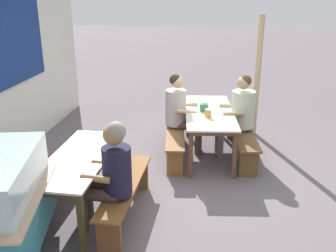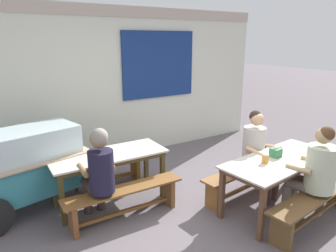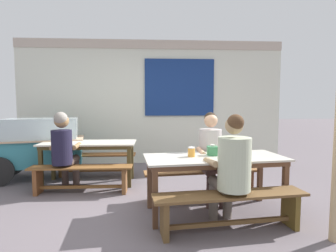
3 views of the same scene
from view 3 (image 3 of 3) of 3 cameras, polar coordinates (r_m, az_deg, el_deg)
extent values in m
plane|color=#645B60|center=(3.84, -3.23, -16.37)|extent=(40.00, 40.00, 0.00)
cube|color=silver|center=(6.26, -3.45, 4.11)|extent=(6.05, 0.12, 2.62)
cube|color=navy|center=(6.22, 2.46, 8.20)|extent=(1.59, 0.03, 1.29)
cube|color=#B7A798|center=(6.42, -3.52, 16.81)|extent=(6.05, 0.20, 0.20)
cube|color=beige|center=(4.81, -16.51, -3.46)|extent=(1.59, 0.66, 0.03)
cube|color=#483C1E|center=(4.81, -16.50, -3.97)|extent=(1.51, 0.60, 0.06)
cube|color=#483C1E|center=(5.02, -7.70, -7.52)|extent=(0.06, 0.06, 0.64)
cube|color=#483C1E|center=(4.51, -8.26, -8.92)|extent=(0.06, 0.06, 0.64)
cube|color=#483C1E|center=(5.33, -23.26, -7.14)|extent=(0.06, 0.06, 0.64)
cube|color=#483C1E|center=(4.85, -25.41, -8.36)|extent=(0.06, 0.06, 0.64)
cube|color=beige|center=(3.42, 9.88, -6.61)|extent=(1.80, 0.90, 0.02)
cube|color=brown|center=(3.43, 9.87, -7.29)|extent=(1.72, 0.83, 0.06)
cube|color=brown|center=(4.10, 18.96, -10.53)|extent=(0.07, 0.07, 0.64)
cube|color=brown|center=(3.61, 23.64, -12.77)|extent=(0.07, 0.07, 0.64)
cube|color=brown|center=(3.63, -3.95, -12.27)|extent=(0.07, 0.07, 0.64)
cube|color=brown|center=(3.07, -2.75, -15.50)|extent=(0.07, 0.07, 0.64)
cube|color=brown|center=(5.35, -15.14, -5.90)|extent=(1.52, 0.33, 0.03)
cube|color=brown|center=(5.29, -8.27, -8.22)|extent=(0.06, 0.26, 0.39)
cube|color=brown|center=(5.56, -21.57, -7.88)|extent=(0.06, 0.26, 0.39)
cube|color=brown|center=(5.41, -15.07, -9.12)|extent=(1.23, 0.06, 0.04)
cube|color=brown|center=(4.37, -18.01, -8.33)|extent=(1.56, 0.31, 0.03)
cube|color=brown|center=(4.30, -9.25, -11.27)|extent=(0.06, 0.25, 0.40)
cube|color=brown|center=(4.64, -25.98, -10.52)|extent=(0.06, 0.25, 0.40)
cube|color=brown|center=(4.45, -17.90, -12.22)|extent=(1.28, 0.06, 0.04)
cube|color=brown|center=(3.96, 7.28, -9.52)|extent=(1.70, 0.45, 0.03)
cube|color=brown|center=(4.28, 16.68, -11.52)|extent=(0.08, 0.23, 0.39)
cube|color=brown|center=(3.88, -3.24, -13.05)|extent=(0.08, 0.23, 0.39)
cube|color=brown|center=(4.05, 7.23, -13.76)|extent=(1.40, 0.20, 0.04)
cube|color=brown|center=(3.04, 13.17, -14.09)|extent=(1.70, 0.49, 0.03)
cube|color=brown|center=(3.44, 24.63, -15.83)|extent=(0.09, 0.27, 0.39)
cube|color=brown|center=(2.93, -0.77, -19.15)|extent=(0.09, 0.27, 0.39)
cube|color=brown|center=(3.15, 13.05, -19.41)|extent=(1.39, 0.20, 0.04)
cube|color=teal|center=(5.52, -25.06, -5.07)|extent=(1.49, 0.98, 0.47)
cube|color=silver|center=(5.46, -25.22, -0.59)|extent=(1.34, 0.88, 0.40)
cube|color=tan|center=(5.48, -25.15, -2.53)|extent=(1.58, 1.08, 0.02)
cylinder|color=black|center=(6.06, -30.37, -6.68)|extent=(0.50, 0.15, 0.50)
cylinder|color=#333333|center=(5.52, -18.45, -8.65)|extent=(0.05, 0.05, 0.25)
cylinder|color=#3F3F3F|center=(5.42, -16.05, -3.47)|extent=(0.19, 0.70, 0.04)
cylinder|color=#6A6057|center=(3.44, 12.53, -15.26)|extent=(0.11, 0.11, 0.42)
cylinder|color=#6A6057|center=(3.37, 9.65, -15.63)|extent=(0.11, 0.11, 0.42)
cylinder|color=#6A6057|center=(3.22, 13.91, -11.84)|extent=(0.19, 0.39, 0.13)
cylinder|color=#6A6057|center=(3.14, 10.90, -12.18)|extent=(0.19, 0.39, 0.13)
cylinder|color=#B2BB9F|center=(2.96, 13.91, -7.82)|extent=(0.35, 0.35, 0.57)
sphere|color=tan|center=(2.92, 13.90, 0.12)|extent=(0.19, 0.19, 0.19)
sphere|color=#4C331E|center=(2.89, 14.18, 0.74)|extent=(0.18, 0.18, 0.18)
cylinder|color=tan|center=(3.21, 15.63, -7.10)|extent=(0.12, 0.31, 0.08)
cylinder|color=tan|center=(3.05, 9.07, -7.61)|extent=(0.12, 0.31, 0.08)
cylinder|color=#443531|center=(4.82, -18.98, -9.56)|extent=(0.11, 0.11, 0.42)
cylinder|color=#443531|center=(4.87, -21.04, -9.47)|extent=(0.11, 0.11, 0.42)
cylinder|color=#443531|center=(4.59, -19.72, -6.97)|extent=(0.14, 0.42, 0.13)
cylinder|color=#443531|center=(4.64, -21.87, -6.90)|extent=(0.14, 0.42, 0.13)
cylinder|color=black|center=(4.40, -21.65, -4.20)|extent=(0.30, 0.30, 0.52)
sphere|color=#967045|center=(4.37, -21.73, 1.03)|extent=(0.22, 0.22, 0.22)
sphere|color=gray|center=(4.34, -21.87, 1.50)|extent=(0.20, 0.20, 0.20)
cylinder|color=#967045|center=(4.52, -18.84, -4.07)|extent=(0.07, 0.30, 0.08)
cylinder|color=#967045|center=(4.62, -22.95, -3.99)|extent=(0.07, 0.30, 0.09)
cylinder|color=#4E3835|center=(3.69, 9.04, -13.80)|extent=(0.11, 0.11, 0.42)
cylinder|color=#4E3835|center=(3.74, 11.76, -13.58)|extent=(0.11, 0.11, 0.42)
cylinder|color=#4E3835|center=(3.79, 8.33, -9.20)|extent=(0.15, 0.41, 0.13)
cylinder|color=#4E3835|center=(3.84, 10.96, -9.05)|extent=(0.15, 0.41, 0.13)
cylinder|color=#B8AFAD|center=(3.93, 8.96, -4.72)|extent=(0.32, 0.32, 0.55)
sphere|color=tan|center=(3.87, 9.11, 1.12)|extent=(0.19, 0.19, 0.19)
sphere|color=#2D2319|center=(3.89, 9.00, 1.64)|extent=(0.18, 0.18, 0.18)
cylinder|color=tan|center=(3.72, 7.02, -5.44)|extent=(0.09, 0.31, 0.09)
cylinder|color=tan|center=(3.82, 12.30, -5.25)|extent=(0.09, 0.31, 0.11)
cube|color=#387D4E|center=(3.48, 9.47, -5.23)|extent=(0.13, 0.12, 0.12)
cube|color=white|center=(3.47, 9.48, -4.09)|extent=(0.05, 0.04, 0.02)
cylinder|color=gold|center=(3.36, 5.01, -5.64)|extent=(0.09, 0.09, 0.11)
cylinder|color=white|center=(3.35, 5.01, -4.62)|extent=(0.08, 0.08, 0.02)
camera|label=1|loc=(5.88, -61.87, 13.60)|focal=41.48mm
camera|label=2|loc=(2.75, -75.69, 19.31)|focal=32.64mm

